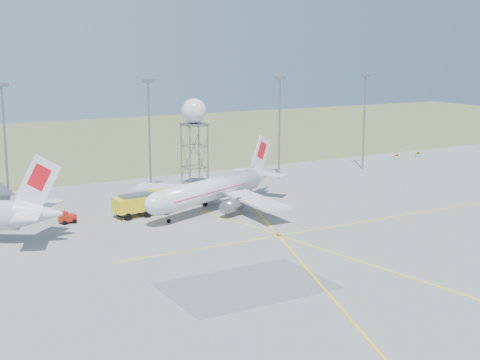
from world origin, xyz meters
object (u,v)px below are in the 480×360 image
radar_tower (194,138)px  baggage_tug (67,219)px  fire_truck (144,204)px  airliner_main (212,190)px

radar_tower → baggage_tug: bearing=-153.7°
radar_tower → fire_truck: radar_tower is taller
fire_truck → baggage_tug: bearing=169.5°
radar_tower → baggage_tug: 32.87m
airliner_main → fire_truck: size_ratio=3.26×
airliner_main → radar_tower: 19.28m
airliner_main → fire_truck: bearing=-34.7°
fire_truck → radar_tower: bearing=38.0°
radar_tower → fire_truck: bearing=-137.2°
airliner_main → radar_tower: size_ratio=1.81×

